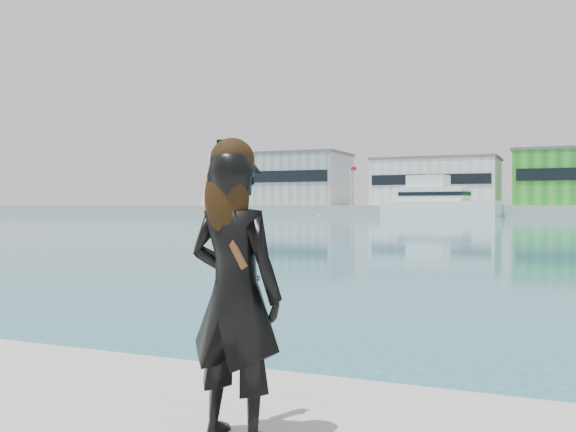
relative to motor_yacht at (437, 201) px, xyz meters
name	(u,v)px	position (x,y,z in m)	size (l,w,h in m)	color
far_quay	(554,210)	(18.73, 19.49, -1.69)	(320.00, 40.00, 2.00)	#9E9E99
warehouse_grey_left	(287,179)	(-36.27, 17.47, 5.07)	(26.52, 16.36, 11.50)	gray
warehouse_white	(437,182)	(-3.27, 17.47, 4.07)	(24.48, 15.35, 9.50)	silver
flagpole_left	(351,183)	(-19.18, 10.49, 3.85)	(1.28, 0.16, 8.00)	silver
motor_yacht	(437,201)	(0.00, 0.00, 0.00)	(21.18, 9.15, 9.57)	white
buoy_far	(319,217)	(-16.25, -15.58, -2.69)	(0.50, 0.50, 0.50)	#FFF90D
woman	(234,286)	(18.90, -110.88, -1.09)	(0.59, 0.43, 1.59)	black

